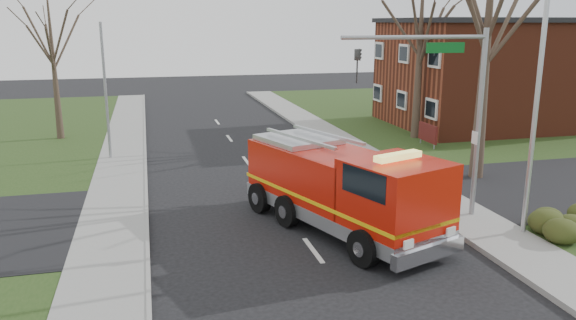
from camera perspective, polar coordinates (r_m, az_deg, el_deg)
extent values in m
plane|color=black|center=(17.88, 2.58, -9.17)|extent=(120.00, 120.00, 0.00)
cube|color=gray|center=(20.41, 19.62, -6.79)|extent=(2.40, 80.00, 0.15)
cube|color=gray|center=(17.25, -17.91, -10.49)|extent=(2.40, 80.00, 0.15)
cube|color=maroon|center=(41.44, 21.15, 8.10)|extent=(15.00, 10.00, 7.00)
cube|color=black|center=(41.29, 21.60, 13.07)|extent=(15.40, 10.40, 0.30)
cube|color=silver|center=(37.78, 11.49, 5.99)|extent=(0.12, 1.40, 1.20)
cube|color=#521413|center=(32.69, 14.02, 2.70)|extent=(0.12, 2.00, 1.00)
cylinder|color=gray|center=(32.09, 14.64, 1.64)|extent=(0.08, 0.08, 0.90)
cylinder|color=gray|center=(33.47, 13.34, 2.21)|extent=(0.08, 0.08, 0.90)
cone|color=#3F2F25|center=(26.04, 19.50, 10.90)|extent=(0.64, 0.64, 12.00)
cone|color=#3F2F25|center=(34.61, 13.23, 10.61)|extent=(0.56, 0.56, 10.50)
cone|color=#3F2F25|center=(36.20, -22.70, 8.86)|extent=(0.44, 0.44, 9.00)
cylinder|color=gray|center=(20.92, 18.79, 3.24)|extent=(0.18, 0.18, 6.80)
cylinder|color=gray|center=(19.32, 12.87, 12.07)|extent=(5.20, 0.14, 0.14)
cube|color=#0C591E|center=(19.85, 15.70, 10.93)|extent=(1.40, 0.06, 0.35)
imported|color=black|center=(18.52, 7.17, 11.15)|extent=(0.22, 0.18, 1.10)
cylinder|color=#B7BABF|center=(19.60, 23.84, 4.49)|extent=(0.16, 0.16, 8.40)
cylinder|color=gray|center=(30.01, -18.03, 6.50)|extent=(0.14, 0.14, 7.00)
cube|color=#B61508|center=(20.11, 3.06, -1.74)|extent=(4.32, 5.92, 2.15)
cube|color=#B61508|center=(17.26, 10.91, -4.10)|extent=(3.41, 3.41, 2.46)
cube|color=#B7BABF|center=(19.45, 5.22, -5.02)|extent=(5.25, 8.44, 0.46)
cube|color=#E5B20C|center=(19.27, 5.26, -3.43)|extent=(5.26, 8.44, 0.12)
cube|color=black|center=(16.30, 13.82, -2.50)|extent=(2.26, 0.90, 0.87)
cube|color=#E5D866|center=(16.89, 11.12, 0.37)|extent=(1.67, 0.90, 0.18)
cylinder|color=black|center=(16.72, 7.68, -8.87)|extent=(0.72, 1.18, 1.13)
cylinder|color=black|center=(18.50, 13.92, -6.90)|extent=(0.72, 1.18, 1.13)
cylinder|color=black|center=(21.15, -2.89, -3.85)|extent=(0.72, 1.18, 1.13)
cylinder|color=black|center=(22.58, 2.91, -2.69)|extent=(0.72, 1.18, 1.13)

